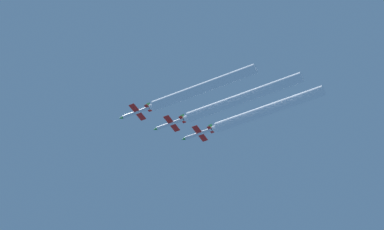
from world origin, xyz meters
TOP-DOWN VIEW (x-y plane):
  - jet_lead at (-8.24, 7.56)m, footprint 7.69×11.20m
  - jet_second_echelon at (-0.20, 0.03)m, footprint 7.69×11.20m
  - jet_third_echelon at (7.34, -5.84)m, footprint 7.69×11.20m
  - smoke_trail_lead at (-8.24, -15.18)m, footprint 3.09×35.19m
  - smoke_trail_second_echelon at (-0.20, -24.47)m, footprint 3.09×38.70m
  - smoke_trail_third_echelon at (7.34, -29.26)m, footprint 3.09×36.55m

SIDE VIEW (x-z plane):
  - smoke_trail_third_echelon at x=7.34m, z-range 185.56..188.65m
  - jet_third_echelon at x=7.34m, z-range 185.79..188.48m
  - smoke_trail_second_echelon at x=-0.20m, z-range 186.12..189.20m
  - jet_second_echelon at x=-0.20m, z-range 186.34..189.03m
  - smoke_trail_lead at x=-8.24m, z-range 187.49..190.57m
  - jet_lead at x=-8.24m, z-range 187.71..190.40m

